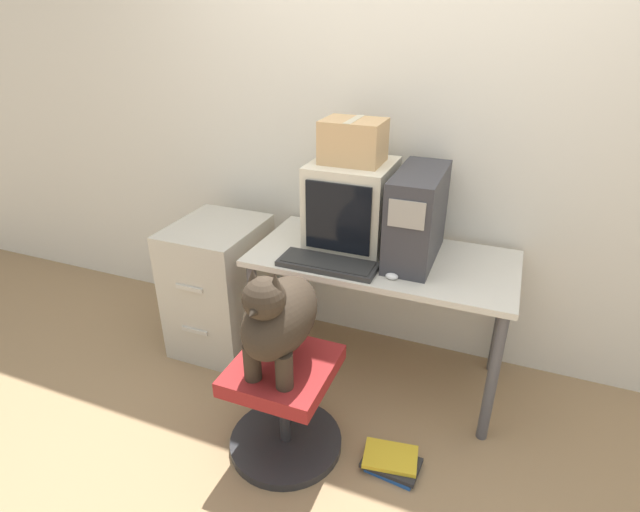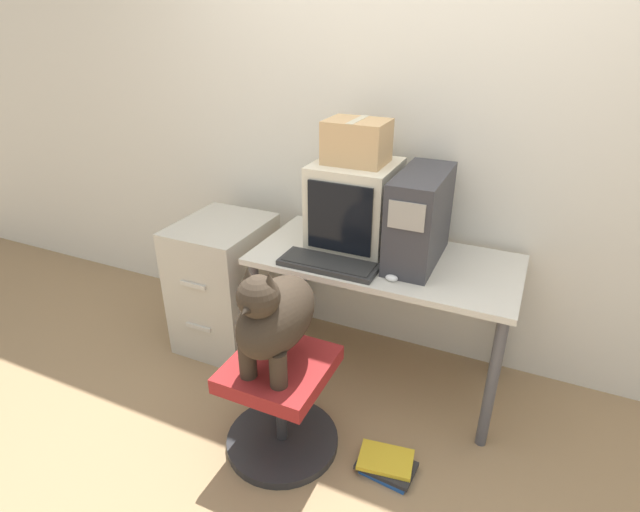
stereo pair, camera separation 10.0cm
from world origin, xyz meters
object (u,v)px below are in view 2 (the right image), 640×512
(crt_monitor, at_px, (354,205))
(office_chair, at_px, (281,402))
(book_stack_floor, at_px, (386,465))
(pc_tower, at_px, (419,218))
(keyboard, at_px, (329,264))
(dog, at_px, (274,315))
(cardboard_box, at_px, (357,142))
(filing_cabinet, at_px, (225,284))

(crt_monitor, xyz_separation_m, office_chair, (-0.05, -0.73, -0.69))
(office_chair, relative_size, book_stack_floor, 1.95)
(pc_tower, distance_m, keyboard, 0.48)
(keyboard, xyz_separation_m, book_stack_floor, (0.46, -0.39, -0.71))
(crt_monitor, height_order, dog, crt_monitor)
(dog, relative_size, cardboard_box, 1.74)
(office_chair, bearing_deg, dog, -90.00)
(crt_monitor, distance_m, book_stack_floor, 1.21)
(dog, distance_m, cardboard_box, 0.93)
(keyboard, xyz_separation_m, cardboard_box, (0.02, 0.29, 0.52))
(pc_tower, height_order, cardboard_box, cardboard_box)
(pc_tower, distance_m, cardboard_box, 0.46)
(crt_monitor, relative_size, dog, 0.86)
(office_chair, relative_size, filing_cabinet, 0.68)
(office_chair, xyz_separation_m, filing_cabinet, (-0.70, 0.60, 0.13))
(cardboard_box, bearing_deg, office_chair, -93.57)
(crt_monitor, relative_size, filing_cabinet, 0.57)
(filing_cabinet, bearing_deg, dog, -42.02)
(crt_monitor, bearing_deg, office_chair, -93.59)
(pc_tower, height_order, filing_cabinet, pc_tower)
(dog, bearing_deg, filing_cabinet, 137.98)
(dog, height_order, filing_cabinet, dog)
(filing_cabinet, bearing_deg, book_stack_floor, -24.87)
(cardboard_box, relative_size, book_stack_floor, 1.09)
(cardboard_box, bearing_deg, dog, -93.47)
(keyboard, relative_size, cardboard_box, 1.63)
(cardboard_box, bearing_deg, book_stack_floor, -57.03)
(cardboard_box, xyz_separation_m, book_stack_floor, (0.44, -0.68, -1.23))
(crt_monitor, distance_m, dog, 0.79)
(pc_tower, xyz_separation_m, office_chair, (-0.38, -0.70, -0.69))
(crt_monitor, xyz_separation_m, cardboard_box, (0.00, 0.00, 0.32))
(pc_tower, height_order, keyboard, pc_tower)
(keyboard, relative_size, dog, 0.94)
(dog, relative_size, book_stack_floor, 1.90)
(office_chair, relative_size, cardboard_box, 1.79)
(keyboard, bearing_deg, office_chair, -93.81)
(pc_tower, bearing_deg, cardboard_box, 173.61)
(pc_tower, distance_m, book_stack_floor, 1.12)
(office_chair, height_order, dog, dog)
(crt_monitor, xyz_separation_m, dog, (-0.05, -0.75, -0.22))
(keyboard, distance_m, office_chair, 0.66)
(keyboard, xyz_separation_m, dog, (-0.03, -0.47, -0.02))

